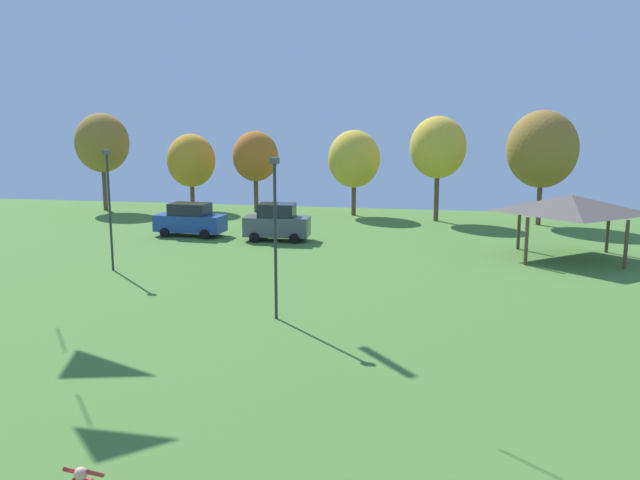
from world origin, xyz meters
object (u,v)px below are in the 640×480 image
object	(u,v)px
parked_car_second_from_left	(277,222)
treeline_tree_0	(102,143)
light_post_2	(275,229)
treeline_tree_4	(438,148)
treeline_tree_1	(191,161)
treeline_tree_2	(255,156)
park_pavilion	(571,204)
treeline_tree_3	(354,159)
parked_car_leftmost	(190,220)
treeline_tree_5	(542,149)
light_post_1	(109,203)

from	to	relation	value
parked_car_second_from_left	treeline_tree_0	xyz separation A→B (m)	(-17.88, 10.97, 4.47)
light_post_2	treeline_tree_4	world-z (taller)	treeline_tree_4
light_post_2	treeline_tree_1	size ratio (longest dim) A/B	0.99
treeline_tree_2	parked_car_second_from_left	bearing A→B (deg)	-67.87
park_pavilion	treeline_tree_3	xyz separation A→B (m)	(-14.22, 14.19, 1.42)
parked_car_leftmost	treeline_tree_3	xyz separation A→B (m)	(9.32, 11.46, 3.40)
treeline_tree_1	treeline_tree_5	distance (m)	27.94
light_post_1	treeline_tree_2	xyz separation A→B (m)	(1.25, 22.07, 1.10)
treeline_tree_3	treeline_tree_4	bearing A→B (deg)	-14.59
parked_car_second_from_left	park_pavilion	size ratio (longest dim) A/B	0.65
parked_car_leftmost	parked_car_second_from_left	size ratio (longest dim) A/B	1.12
light_post_2	treeline_tree_2	size ratio (longest dim) A/B	0.95
light_post_2	treeline_tree_4	xyz separation A→B (m)	(5.52, 26.73, 1.96)
light_post_1	treeline_tree_1	distance (m)	22.57
treeline_tree_0	treeline_tree_1	distance (m)	7.55
parked_car_leftmost	treeline_tree_3	size ratio (longest dim) A/B	0.69
treeline_tree_4	parked_car_second_from_left	bearing A→B (deg)	-133.54
treeline_tree_1	treeline_tree_3	xyz separation A→B (m)	(13.80, -0.30, 0.31)
parked_car_leftmost	parked_car_second_from_left	xyz separation A→B (m)	(6.10, -0.55, 0.08)
park_pavilion	treeline_tree_0	size ratio (longest dim) A/B	0.80
treeline_tree_1	treeline_tree_2	size ratio (longest dim) A/B	0.96
treeline_tree_4	park_pavilion	bearing A→B (deg)	-58.51
treeline_tree_0	park_pavilion	bearing A→B (deg)	-20.43
parked_car_leftmost	treeline_tree_0	size ratio (longest dim) A/B	0.58
park_pavilion	treeline_tree_2	xyz separation A→B (m)	(-22.41, 14.42, 1.52)
treeline_tree_2	treeline_tree_4	distance (m)	14.92
light_post_2	treeline_tree_0	bearing A→B (deg)	128.94
treeline_tree_2	treeline_tree_5	distance (m)	22.33
treeline_tree_3	treeline_tree_4	xyz separation A→B (m)	(6.57, -1.71, 1.04)
light_post_2	treeline_tree_4	size ratio (longest dim) A/B	0.81
parked_car_leftmost	treeline_tree_1	bearing A→B (deg)	114.43
park_pavilion	treeline_tree_5	bearing A→B (deg)	91.05
light_post_1	treeline_tree_0	xyz separation A→B (m)	(-11.65, 20.80, 2.14)
treeline_tree_0	treeline_tree_5	size ratio (longest dim) A/B	0.98
treeline_tree_2	light_post_1	bearing A→B (deg)	-93.25
light_post_2	treeline_tree_0	distance (m)	35.29
treeline_tree_3	treeline_tree_4	distance (m)	6.87
parked_car_leftmost	light_post_2	bearing A→B (deg)	-55.05
light_post_1	parked_car_leftmost	bearing A→B (deg)	89.30
park_pavilion	light_post_1	size ratio (longest dim) A/B	1.04
parked_car_second_from_left	treeline_tree_2	distance (m)	13.64
light_post_1	treeline_tree_1	xyz separation A→B (m)	(-4.36, 22.14, 0.68)
parked_car_second_from_left	park_pavilion	world-z (taller)	park_pavilion
treeline_tree_5	light_post_2	bearing A→B (deg)	-116.22
parked_car_second_from_left	treeline_tree_3	bearing A→B (deg)	71.85
parked_car_leftmost	treeline_tree_4	xyz separation A→B (m)	(15.89, 9.75, 4.45)
light_post_1	light_post_2	size ratio (longest dim) A/B	0.98
treeline_tree_4	treeline_tree_1	bearing A→B (deg)	174.37
light_post_1	treeline_tree_5	world-z (taller)	treeline_tree_5
treeline_tree_0	treeline_tree_2	distance (m)	13.01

